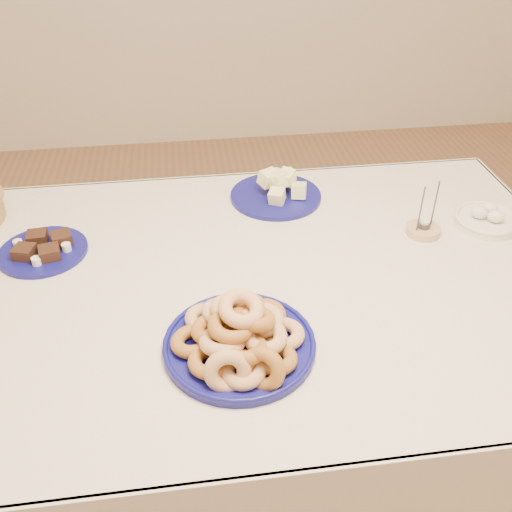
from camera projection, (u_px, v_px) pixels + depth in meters
name	position (u px, v px, depth m)	size (l,w,h in m)	color
ground	(254.00, 458.00, 1.86)	(5.00, 5.00, 0.00)	#8A6141
dining_table	(253.00, 309.00, 1.48)	(1.71, 1.11, 0.75)	brown
donut_platter	(240.00, 337.00, 1.19)	(0.38, 0.38, 0.15)	navy
melon_plate	(277.00, 189.00, 1.72)	(0.35, 0.35, 0.09)	navy
brownie_plate	(43.00, 249.00, 1.49)	(0.24, 0.24, 0.04)	navy
candle_holder	(423.00, 229.00, 1.57)	(0.12, 0.12, 0.16)	tan
egg_bowl	(487.00, 219.00, 1.60)	(0.24, 0.24, 0.06)	silver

